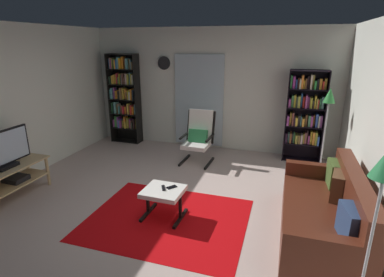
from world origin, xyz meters
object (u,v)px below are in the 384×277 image
at_px(floor_lamp_by_sofa, 382,187).
at_px(floor_lamp_by_shelf, 329,105).
at_px(ottoman, 163,194).
at_px(cell_phone, 172,187).
at_px(wall_clock, 164,63).
at_px(leather_sofa, 326,214).
at_px(lounge_armchair, 199,135).
at_px(tv_remote, 163,188).
at_px(bookshelf_near_sofa, 305,114).
at_px(tv_stand, 9,178).
at_px(television, 3,151).
at_px(bookshelf_near_tv, 125,96).

bearing_deg(floor_lamp_by_sofa, floor_lamp_by_shelf, 90.24).
bearing_deg(ottoman, cell_phone, 44.32).
height_order(ottoman, floor_lamp_by_shelf, floor_lamp_by_shelf).
height_order(floor_lamp_by_shelf, wall_clock, wall_clock).
xyz_separation_m(leather_sofa, floor_lamp_by_sofa, (0.13, -1.26, 0.99)).
bearing_deg(ottoman, lounge_armchair, 93.51).
xyz_separation_m(lounge_armchair, cell_phone, (0.22, -2.04, -0.12)).
relative_size(leather_sofa, floor_lamp_by_shelf, 1.27).
bearing_deg(ottoman, tv_remote, 108.54).
bearing_deg(bookshelf_near_sofa, ottoman, -123.05).
distance_m(leather_sofa, floor_lamp_by_sofa, 1.60).
bearing_deg(bookshelf_near_sofa, leather_sofa, -85.43).
height_order(leather_sofa, tv_remote, leather_sofa).
xyz_separation_m(tv_stand, tv_remote, (2.41, 0.23, 0.09)).
distance_m(television, cell_phone, 2.55).
height_order(tv_stand, bookshelf_near_sofa, bookshelf_near_sofa).
bearing_deg(ottoman, tv_stand, -175.10).
bearing_deg(television, tv_stand, 96.34).
relative_size(bookshelf_near_tv, tv_remote, 14.21).
xyz_separation_m(bookshelf_near_sofa, cell_phone, (-1.73, -2.71, -0.54)).
bearing_deg(bookshelf_near_sofa, television, -144.45).
relative_size(ottoman, wall_clock, 1.84).
bearing_deg(leather_sofa, bookshelf_near_tv, 147.15).
bearing_deg(wall_clock, ottoman, -68.46).
xyz_separation_m(bookshelf_near_tv, floor_lamp_by_sofa, (4.30, -3.95, 0.20)).
relative_size(tv_stand, bookshelf_near_sofa, 0.68).
bearing_deg(tv_remote, cell_phone, 6.20).
bearing_deg(bookshelf_near_sofa, floor_lamp_by_shelf, -60.84).
xyz_separation_m(bookshelf_near_tv, leather_sofa, (4.17, -2.69, -0.79)).
height_order(cell_phone, floor_lamp_by_sofa, floor_lamp_by_sofa).
height_order(tv_remote, floor_lamp_by_sofa, floor_lamp_by_sofa).
bearing_deg(bookshelf_near_tv, lounge_armchair, -20.11).
xyz_separation_m(tv_remote, floor_lamp_by_shelf, (2.16, 2.19, 0.84)).
height_order(leather_sofa, lounge_armchair, lounge_armchair).
distance_m(lounge_armchair, ottoman, 2.14).
bearing_deg(cell_phone, leather_sofa, 40.02).
height_order(bookshelf_near_tv, floor_lamp_by_shelf, bookshelf_near_tv).
relative_size(ottoman, floor_lamp_by_sofa, 0.34).
relative_size(cell_phone, floor_lamp_by_sofa, 0.09).
relative_size(bookshelf_near_tv, lounge_armchair, 2.00).
relative_size(tv_remote, cell_phone, 1.03).
bearing_deg(floor_lamp_by_sofa, cell_phone, 150.51).
xyz_separation_m(leather_sofa, wall_clock, (-3.22, 2.83, 1.54)).
distance_m(television, leather_sofa, 4.49).
xyz_separation_m(bookshelf_near_tv, lounge_armchair, (2.01, -0.73, -0.57)).
relative_size(ottoman, cell_phone, 3.81).
relative_size(bookshelf_near_tv, leather_sofa, 1.04).
bearing_deg(wall_clock, tv_stand, -111.04).
distance_m(bookshelf_near_tv, floor_lamp_by_shelf, 4.34).
xyz_separation_m(bookshelf_near_sofa, lounge_armchair, (-1.95, -0.68, -0.42)).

